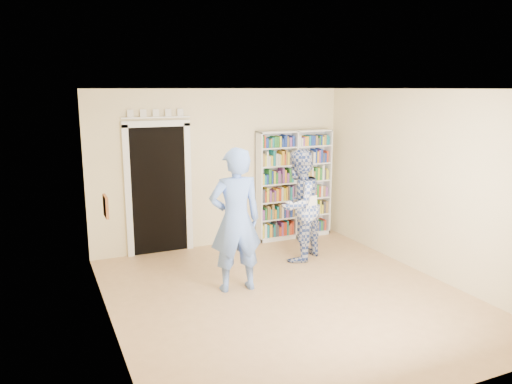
# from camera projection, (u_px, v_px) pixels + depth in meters

# --- Properties ---
(floor) EXTENTS (5.00, 5.00, 0.00)m
(floor) POSITION_uv_depth(u_px,v_px,m) (287.00, 296.00, 6.63)
(floor) COLOR #AC8053
(floor) RESTS_ON ground
(ceiling) EXTENTS (5.00, 5.00, 0.00)m
(ceiling) POSITION_uv_depth(u_px,v_px,m) (290.00, 89.00, 6.08)
(ceiling) COLOR white
(ceiling) RESTS_ON wall_back
(wall_back) EXTENTS (4.50, 0.00, 4.50)m
(wall_back) POSITION_uv_depth(u_px,v_px,m) (221.00, 168.00, 8.59)
(wall_back) COLOR beige
(wall_back) RESTS_ON floor
(wall_left) EXTENTS (0.00, 5.00, 5.00)m
(wall_left) POSITION_uv_depth(u_px,v_px,m) (107.00, 215.00, 5.45)
(wall_left) COLOR beige
(wall_left) RESTS_ON floor
(wall_right) EXTENTS (0.00, 5.00, 5.00)m
(wall_right) POSITION_uv_depth(u_px,v_px,m) (426.00, 183.00, 7.25)
(wall_right) COLOR beige
(wall_right) RESTS_ON floor
(bookshelf) EXTENTS (1.43, 0.27, 1.97)m
(bookshelf) POSITION_uv_depth(u_px,v_px,m) (294.00, 184.00, 9.06)
(bookshelf) COLOR white
(bookshelf) RESTS_ON floor
(doorway) EXTENTS (1.10, 0.08, 2.43)m
(doorway) POSITION_uv_depth(u_px,v_px,m) (158.00, 183.00, 8.16)
(doorway) COLOR black
(doorway) RESTS_ON floor
(wall_art) EXTENTS (0.03, 0.25, 0.25)m
(wall_art) POSITION_uv_depth(u_px,v_px,m) (106.00, 206.00, 5.63)
(wall_art) COLOR brown
(wall_art) RESTS_ON wall_left
(man_blue) EXTENTS (0.75, 0.53, 1.96)m
(man_blue) POSITION_uv_depth(u_px,v_px,m) (236.00, 220.00, 6.66)
(man_blue) COLOR #638ADC
(man_blue) RESTS_ON floor
(man_plaid) EXTENTS (1.09, 1.03, 1.78)m
(man_plaid) POSITION_uv_depth(u_px,v_px,m) (299.00, 205.00, 7.87)
(man_plaid) COLOR #2D448C
(man_plaid) RESTS_ON floor
(paper_sheet) EXTENTS (0.20, 0.02, 0.28)m
(paper_sheet) POSITION_uv_depth(u_px,v_px,m) (311.00, 205.00, 7.70)
(paper_sheet) COLOR white
(paper_sheet) RESTS_ON man_plaid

